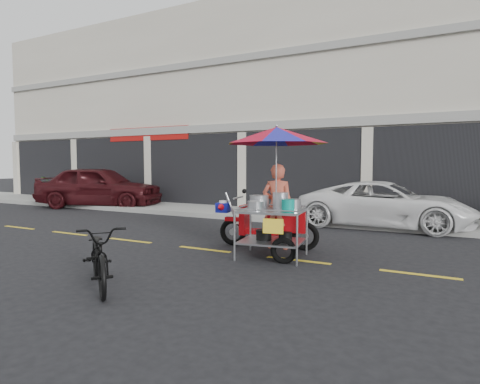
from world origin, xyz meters
The scene contains 10 objects.
ground centered at (0.00, 0.00, 0.00)m, with size 90.00×90.00×0.00m, color black.
sidewalk centered at (0.00, 5.50, 0.07)m, with size 45.00×3.00×0.15m, color gray.
shophouse_block centered at (2.82, 10.59, 4.24)m, with size 36.00×8.11×10.40m.
centerline centered at (0.00, 0.00, 0.00)m, with size 42.00×0.10×0.01m, color gold.
maroon_sedan centered at (-9.99, 4.70, 0.83)m, with size 1.97×4.88×1.66m, color #360D10.
white_pickup centered at (0.84, 4.70, 0.63)m, with size 2.09×4.54×1.26m, color white.
plant_tall centered at (-14.04, 5.53, 0.65)m, with size 0.90×0.78×1.00m, color #265710.
plant_short centered at (-11.49, 5.97, 0.61)m, with size 0.51×0.51×0.91m, color #265710.
near_bicycle centered at (-1.92, -2.81, 0.46)m, with size 0.61×1.74×0.91m, color black.
food_vendor_rig centered at (-0.59, 0.32, 1.55)m, with size 2.66×2.14×2.47m.
Camera 1 is at (2.38, -6.77, 1.73)m, focal length 30.00 mm.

